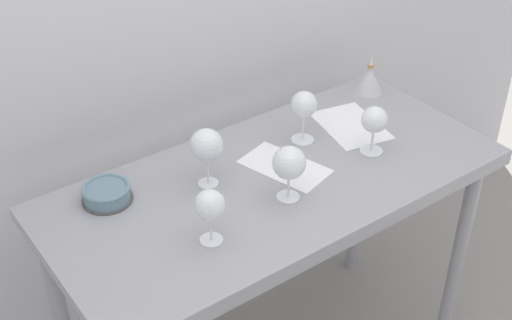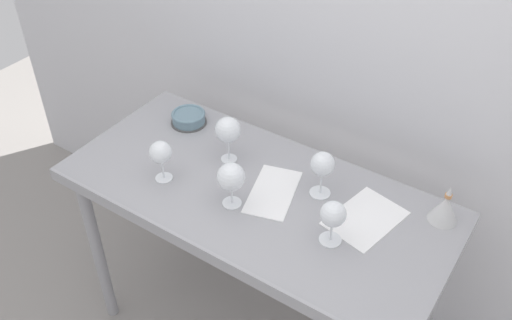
{
  "view_description": "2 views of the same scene",
  "coord_description": "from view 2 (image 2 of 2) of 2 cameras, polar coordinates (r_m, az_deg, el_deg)",
  "views": [
    {
      "loc": [
        -1.05,
        -1.35,
        2.12
      ],
      "look_at": [
        -0.04,
        0.03,
        0.96
      ],
      "focal_mm": 48.91,
      "sensor_mm": 36.0,
      "label": 1
    },
    {
      "loc": [
        0.83,
        -1.24,
        2.24
      ],
      "look_at": [
        -0.03,
        0.04,
        0.99
      ],
      "focal_mm": 39.78,
      "sensor_mm": 36.0,
      "label": 2
    }
  ],
  "objects": [
    {
      "name": "back_wall",
      "position": [
        2.14,
        7.49,
        12.47
      ],
      "size": [
        3.8,
        0.04,
        2.6
      ],
      "primitive_type": "cube",
      "color": "silver",
      "rests_on": "ground_plane"
    },
    {
      "name": "steel_counter",
      "position": [
        2.08,
        -0.08,
        -5.24
      ],
      "size": [
        1.4,
        0.65,
        0.9
      ],
      "color": "#99999E",
      "rests_on": "ground_plane"
    },
    {
      "name": "wine_glass_far_left",
      "position": [
        2.06,
        -2.84,
        2.97
      ],
      "size": [
        0.1,
        0.1,
        0.19
      ],
      "color": "white",
      "rests_on": "steel_counter"
    },
    {
      "name": "wine_glass_near_center",
      "position": [
        1.88,
        -2.52,
        -1.8
      ],
      "size": [
        0.1,
        0.1,
        0.17
      ],
      "color": "white",
      "rests_on": "steel_counter"
    },
    {
      "name": "wine_glass_far_right",
      "position": [
        1.93,
        6.71,
        -0.53
      ],
      "size": [
        0.08,
        0.08,
        0.18
      ],
      "color": "white",
      "rests_on": "steel_counter"
    },
    {
      "name": "wine_glass_near_right",
      "position": [
        1.77,
        7.75,
        -5.53
      ],
      "size": [
        0.08,
        0.08,
        0.16
      ],
      "color": "white",
      "rests_on": "steel_counter"
    },
    {
      "name": "wine_glass_near_left",
      "position": [
        2.01,
        -9.56,
        0.66
      ],
      "size": [
        0.08,
        0.08,
        0.16
      ],
      "color": "white",
      "rests_on": "steel_counter"
    },
    {
      "name": "tasting_sheet_upper",
      "position": [
        2.0,
        1.71,
        -3.21
      ],
      "size": [
        0.22,
        0.3,
        0.0
      ],
      "primitive_type": "cube",
      "rotation": [
        0.0,
        0.0,
        0.28
      ],
      "color": "white",
      "rests_on": "steel_counter"
    },
    {
      "name": "tasting_sheet_lower",
      "position": [
        1.94,
        10.94,
        -5.77
      ],
      "size": [
        0.24,
        0.29,
        0.0
      ],
      "primitive_type": "cube",
      "rotation": [
        0.0,
        0.0,
        -0.21
      ],
      "color": "white",
      "rests_on": "steel_counter"
    },
    {
      "name": "tasting_bowl",
      "position": [
        2.33,
        -6.8,
        4.27
      ],
      "size": [
        0.15,
        0.15,
        0.05
      ],
      "color": "#4C4C4C",
      "rests_on": "steel_counter"
    },
    {
      "name": "decanter_funnel",
      "position": [
        1.97,
        18.47,
        -4.6
      ],
      "size": [
        0.1,
        0.1,
        0.14
      ],
      "color": "silver",
      "rests_on": "steel_counter"
    }
  ]
}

